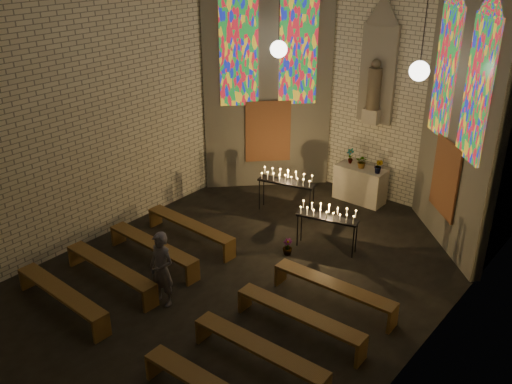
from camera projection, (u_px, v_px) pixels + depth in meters
floor at (231, 286)px, 12.27m from camera, size 12.00×12.00×0.00m
room at (325, 86)px, 13.07m from camera, size 8.22×12.43×7.00m
altar at (360, 184)px, 15.90m from camera, size 1.40×0.60×1.00m
flower_vase_left at (350, 156)px, 15.90m from camera, size 0.26×0.20×0.43m
flower_vase_center at (362, 162)px, 15.58m from camera, size 0.41×0.38×0.38m
flower_vase_right at (379, 166)px, 15.23m from camera, size 0.24×0.19×0.42m
aisle_flower_pot at (287, 247)px, 13.38m from camera, size 0.25×0.25×0.41m
votive_stand_left at (287, 179)px, 15.04m from camera, size 1.58×0.74×1.13m
votive_stand_right at (328, 215)px, 13.30m from camera, size 1.50×0.71×1.07m
pew_left_0 at (190, 226)px, 13.84m from camera, size 2.69×0.45×0.51m
pew_right_0 at (334, 287)px, 11.51m from camera, size 2.69×0.45×0.51m
pew_left_1 at (153, 246)px, 12.99m from camera, size 2.69×0.45×0.51m
pew_right_1 at (300, 316)px, 10.66m from camera, size 2.69×0.45×0.51m
pew_left_2 at (110, 268)px, 12.15m from camera, size 2.69×0.45×0.51m
pew_right_2 at (259, 350)px, 9.82m from camera, size 2.69×0.45×0.51m
pew_left_3 at (61, 294)px, 11.31m from camera, size 2.69×0.45×0.51m
visitor at (162, 269)px, 11.41m from camera, size 0.61×0.43×1.61m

